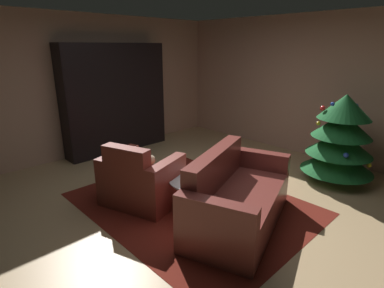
% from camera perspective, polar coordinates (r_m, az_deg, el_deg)
% --- Properties ---
extents(ground_plane, '(7.00, 7.00, 0.00)m').
position_cam_1_polar(ground_plane, '(4.25, 1.63, -10.55)').
color(ground_plane, tan).
extents(wall_back, '(5.95, 0.06, 2.59)m').
position_cam_1_polar(wall_back, '(6.19, 21.04, 9.94)').
color(wall_back, tan).
rests_on(wall_back, ground).
extents(wall_left, '(0.06, 5.81, 2.59)m').
position_cam_1_polar(wall_left, '(6.21, -18.39, 10.24)').
color(wall_left, tan).
rests_on(wall_left, ground).
extents(area_rug, '(3.00, 2.32, 0.01)m').
position_cam_1_polar(area_rug, '(4.18, -0.10, -11.01)').
color(area_rug, maroon).
rests_on(area_rug, ground).
extents(bookshelf_unit, '(0.39, 2.08, 2.08)m').
position_cam_1_polar(bookshelf_unit, '(6.25, -12.94, 8.17)').
color(bookshelf_unit, black).
rests_on(bookshelf_unit, ground).
extents(armchair_red, '(1.12, 1.01, 0.86)m').
position_cam_1_polar(armchair_red, '(4.14, -9.56, -6.91)').
color(armchair_red, maroon).
rests_on(armchair_red, ground).
extents(couch_red, '(1.34, 1.87, 0.87)m').
position_cam_1_polar(couch_red, '(3.68, 8.21, -10.20)').
color(couch_red, brown).
rests_on(couch_red, ground).
extents(coffee_table, '(0.73, 0.73, 0.41)m').
position_cam_1_polar(coffee_table, '(3.93, 1.04, -7.02)').
color(coffee_table, black).
rests_on(coffee_table, ground).
extents(book_stack_on_table, '(0.21, 0.16, 0.09)m').
position_cam_1_polar(book_stack_on_table, '(3.90, 1.74, -5.93)').
color(book_stack_on_table, red).
rests_on(book_stack_on_table, coffee_table).
extents(bottle_on_table, '(0.06, 0.06, 0.29)m').
position_cam_1_polar(bottle_on_table, '(3.72, 2.92, -5.96)').
color(bottle_on_table, maroon).
rests_on(bottle_on_table, coffee_table).
extents(decorated_tree, '(1.06, 1.06, 1.36)m').
position_cam_1_polar(decorated_tree, '(5.14, 25.95, 0.91)').
color(decorated_tree, brown).
rests_on(decorated_tree, ground).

